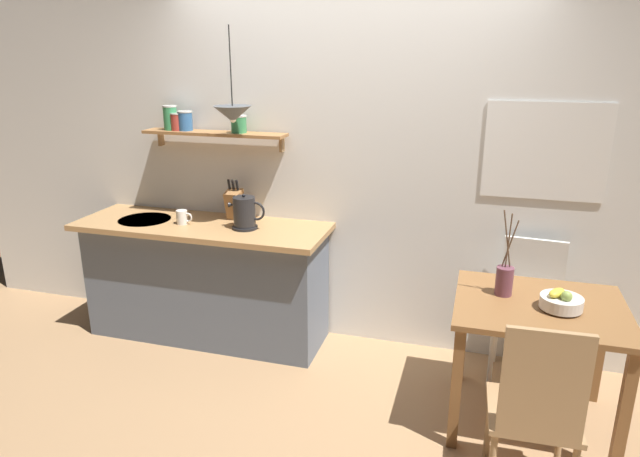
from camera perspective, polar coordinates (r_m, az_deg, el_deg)
name	(u,v)px	position (r m, az deg, el deg)	size (l,w,h in m)	color
ground_plane	(324,376)	(3.88, 0.39, -14.73)	(14.00, 14.00, 0.00)	#A87F56
back_wall	(379,160)	(3.93, 5.95, 6.89)	(6.80, 0.11, 2.70)	white
kitchen_counter	(206,279)	(4.28, -11.43, -5.08)	(1.83, 0.63, 0.89)	slate
wall_shelf	(201,126)	(4.17, -11.92, 10.08)	(1.06, 0.20, 0.31)	#9E6B3D
dining_table	(538,324)	(3.38, 21.20, -9.03)	(0.91, 0.78, 0.75)	brown
dining_chair_near	(537,408)	(2.85, 21.06, -16.58)	(0.42, 0.42, 0.97)	tan
dining_chair_far	(529,303)	(3.91, 20.42, -7.09)	(0.47, 0.42, 0.92)	white
fruit_bowl	(561,301)	(3.28, 23.21, -6.80)	(0.22, 0.22, 0.13)	silver
twig_vase	(504,280)	(3.35, 18.16, -4.93)	(0.10, 0.10, 0.50)	brown
electric_kettle	(245,213)	(3.92, -7.61, 1.55)	(0.27, 0.18, 0.25)	black
knife_block	(235,203)	(4.15, -8.59, 2.52)	(0.11, 0.16, 0.30)	#9E6B3D
coffee_mug_by_sink	(182,217)	(4.12, -13.75, 1.12)	(0.12, 0.08, 0.10)	white
pendant_lamp	(233,114)	(3.82, -8.83, 11.38)	(0.25, 0.25, 0.61)	black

